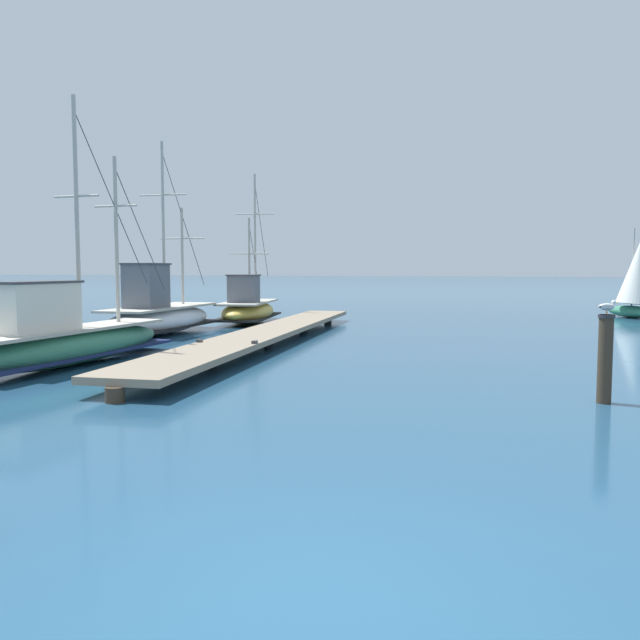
# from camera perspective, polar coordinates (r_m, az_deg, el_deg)

# --- Properties ---
(ground_plane) EXTENTS (400.00, 400.00, 0.00)m
(ground_plane) POSITION_cam_1_polar(r_m,az_deg,el_deg) (5.34, -0.47, -23.18)
(ground_plane) COLOR navy
(floating_dock) EXTENTS (3.72, 19.75, 0.53)m
(floating_dock) POSITION_cam_1_polar(r_m,az_deg,el_deg) (21.49, -4.59, -1.09)
(floating_dock) COLOR gray
(floating_dock) RESTS_ON ground
(fishing_boat_0) EXTENTS (2.53, 7.36, 7.26)m
(fishing_boat_0) POSITION_cam_1_polar(r_m,az_deg,el_deg) (24.99, -14.10, 0.46)
(fishing_boat_0) COLOR silver
(fishing_boat_0) RESTS_ON ground
(fishing_boat_1) EXTENTS (1.56, 8.19, 6.93)m
(fishing_boat_1) POSITION_cam_1_polar(r_m,az_deg,el_deg) (17.70, -21.50, -1.61)
(fishing_boat_1) COLOR #337556
(fishing_boat_1) RESTS_ON ground
(fishing_boat_2) EXTENTS (3.19, 7.69, 6.98)m
(fishing_boat_2) POSITION_cam_1_polar(r_m,az_deg,el_deg) (29.59, -6.42, 1.04)
(fishing_boat_2) COLOR gold
(fishing_boat_2) RESTS_ON ground
(mooring_piling) EXTENTS (0.30, 0.30, 1.65)m
(mooring_piling) POSITION_cam_1_polar(r_m,az_deg,el_deg) (12.96, 23.96, -3.02)
(mooring_piling) COLOR #3D3023
(mooring_piling) RESTS_ON ground
(perched_seagull) EXTENTS (0.38, 0.20, 0.27)m
(perched_seagull) POSITION_cam_1_polar(r_m,az_deg,el_deg) (12.87, 24.07, 1.11)
(perched_seagull) COLOR gold
(perched_seagull) RESTS_ON mooring_piling
(distant_sailboat) EXTENTS (2.80, 3.48, 4.50)m
(distant_sailboat) POSITION_cam_1_polar(r_m,az_deg,el_deg) (35.87, 26.27, 3.30)
(distant_sailboat) COLOR #337556
(distant_sailboat) RESTS_ON ground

